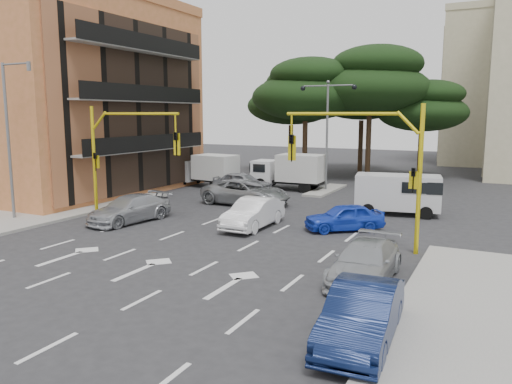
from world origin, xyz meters
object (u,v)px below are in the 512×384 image
signal_mast_right (375,156)px  van_white (397,194)px  box_truck_a (206,171)px  car_blue_compact (344,217)px  box_truck_b (289,172)px  car_silver_parked (365,262)px  car_white_hatch (253,213)px  signal_mast_left (119,146)px  car_silver_cross_b (243,183)px  street_lamp_center (327,116)px  car_silver_cross_a (246,192)px  car_silver_wagon (129,209)px  car_navy_parked (362,314)px  street_lamp_left (10,131)px

signal_mast_right → van_white: size_ratio=1.32×
signal_mast_right → box_truck_a: 20.02m
car_blue_compact → box_truck_b: bearing=177.3°
car_silver_parked → van_white: size_ratio=1.00×
car_white_hatch → van_white: (5.70, 6.58, 0.41)m
car_blue_compact → car_silver_parked: size_ratio=0.84×
signal_mast_left → car_silver_cross_b: size_ratio=1.37×
street_lamp_center → car_white_hatch: (0.60, -12.81, -4.70)m
street_lamp_center → car_silver_cross_a: size_ratio=1.39×
car_silver_wagon → car_white_hatch: bearing=23.6°
van_white → signal_mast_left: bearing=-69.5°
car_navy_parked → car_silver_parked: 4.72m
signal_mast_left → box_truck_a: bearing=100.4°
car_white_hatch → car_silver_parked: 8.83m
street_lamp_left → car_silver_wagon: street_lamp_left is taller
car_silver_wagon → car_silver_parked: bearing=-6.8°
car_navy_parked → van_white: bearing=94.4°
car_silver_cross_b → box_truck_a: size_ratio=0.86×
car_silver_wagon → box_truck_b: bearing=86.3°
street_lamp_center → car_blue_compact: street_lamp_center is taller
street_lamp_left → signal_mast_left: bearing=33.7°
signal_mast_left → box_truck_a: (-2.20, 12.01, -2.63)m
car_silver_cross_a → box_truck_a: size_ratio=1.10×
car_silver_cross_a → car_navy_parked: bearing=-139.0°
car_silver_wagon → car_silver_cross_a: bearing=74.7°
street_lamp_center → car_silver_parked: (7.60, -18.19, -4.77)m
car_silver_parked → box_truck_a: size_ratio=0.89×
car_white_hatch → signal_mast_left: bearing=-171.0°
car_silver_cross_a → car_silver_parked: (10.24, -10.75, -0.12)m
street_lamp_center → box_truck_a: bearing=-167.5°
street_lamp_center → car_white_hatch: street_lamp_center is taller
car_silver_cross_b → box_truck_b: bearing=-36.1°
car_silver_parked → street_lamp_center: bearing=112.3°
car_blue_compact → car_silver_cross_a: car_silver_cross_a is taller
street_lamp_center → car_silver_cross_a: (-2.64, -7.44, -4.65)m
signal_mast_right → signal_mast_left: size_ratio=1.00×
car_silver_cross_a → car_silver_cross_b: car_silver_cross_a is taller
signal_mast_right → signal_mast_left: 13.61m
street_lamp_left → car_silver_parked: bearing=-3.6°
street_lamp_center → car_silver_parked: size_ratio=1.70×
street_lamp_left → car_silver_cross_b: 15.41m
car_silver_parked → box_truck_b: 20.51m
car_silver_wagon → box_truck_a: box_truck_a is taller
car_blue_compact → van_white: 5.37m
car_white_hatch → car_silver_cross_b: 10.86m
car_white_hatch → car_navy_parked: bearing=-51.1°
car_blue_compact → van_white: size_ratio=0.84×
car_white_hatch → van_white: 8.72m
signal_mast_left → van_white: (13.11, 7.78, -2.75)m
signal_mast_left → car_silver_cross_b: (1.80, 10.50, -3.14)m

